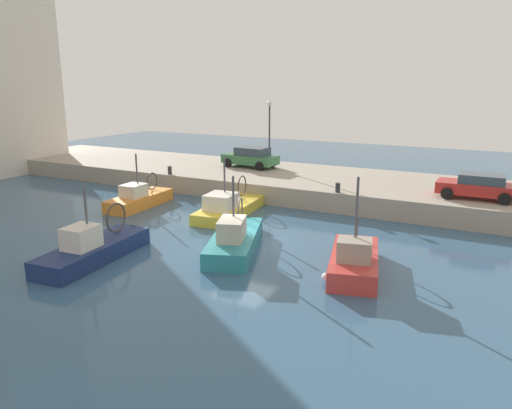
{
  "coord_description": "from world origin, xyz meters",
  "views": [
    {
      "loc": [
        -18.85,
        -10.7,
        7.33
      ],
      "look_at": [
        2.62,
        0.78,
        1.2
      ],
      "focal_mm": 34.19,
      "sensor_mm": 36.0,
      "label": 1
    }
  ],
  "objects_px": {
    "fishing_boat_teal": "(236,245)",
    "fishing_boat_navy": "(100,255)",
    "fishing_boat_yellow": "(233,210)",
    "parked_car_green": "(251,157)",
    "mooring_bollard_north": "(170,170)",
    "mooring_bollard_mid": "(338,188)",
    "quay_streetlamp": "(269,123)",
    "fishing_boat_orange": "(143,203)",
    "fishing_boat_red": "(354,266)",
    "parked_car_red": "(478,186)"
  },
  "relations": [
    {
      "from": "fishing_boat_navy",
      "to": "quay_streetlamp",
      "type": "xyz_separation_m",
      "value": [
        17.6,
        0.66,
        4.33
      ]
    },
    {
      "from": "fishing_boat_yellow",
      "to": "parked_car_green",
      "type": "xyz_separation_m",
      "value": [
        7.89,
        3.17,
        1.82
      ]
    },
    {
      "from": "fishing_boat_yellow",
      "to": "quay_streetlamp",
      "type": "height_order",
      "value": "quay_streetlamp"
    },
    {
      "from": "fishing_boat_red",
      "to": "mooring_bollard_north",
      "type": "bearing_deg",
      "value": 62.61
    },
    {
      "from": "fishing_boat_teal",
      "to": "fishing_boat_yellow",
      "type": "distance_m",
      "value": 6.17
    },
    {
      "from": "fishing_boat_orange",
      "to": "parked_car_green",
      "type": "distance_m",
      "value": 9.6
    },
    {
      "from": "fishing_boat_teal",
      "to": "fishing_boat_orange",
      "type": "xyz_separation_m",
      "value": [
        4.07,
        9.0,
        -0.01
      ]
    },
    {
      "from": "fishing_boat_teal",
      "to": "parked_car_red",
      "type": "relative_size",
      "value": 1.61
    },
    {
      "from": "fishing_boat_navy",
      "to": "quay_streetlamp",
      "type": "bearing_deg",
      "value": 2.16
    },
    {
      "from": "fishing_boat_orange",
      "to": "parked_car_red",
      "type": "xyz_separation_m",
      "value": [
        6.0,
        -18.23,
        1.78
      ]
    },
    {
      "from": "fishing_boat_yellow",
      "to": "mooring_bollard_mid",
      "type": "xyz_separation_m",
      "value": [
        2.78,
        -5.31,
        1.34
      ]
    },
    {
      "from": "fishing_boat_teal",
      "to": "mooring_bollard_north",
      "type": "relative_size",
      "value": 12.0
    },
    {
      "from": "mooring_bollard_mid",
      "to": "parked_car_red",
      "type": "bearing_deg",
      "value": -74.08
    },
    {
      "from": "fishing_boat_navy",
      "to": "mooring_bollard_north",
      "type": "xyz_separation_m",
      "value": [
        11.95,
        5.45,
        1.35
      ]
    },
    {
      "from": "fishing_boat_teal",
      "to": "fishing_boat_yellow",
      "type": "relative_size",
      "value": 0.94
    },
    {
      "from": "parked_car_green",
      "to": "fishing_boat_navy",
      "type": "bearing_deg",
      "value": -173.57
    },
    {
      "from": "fishing_boat_teal",
      "to": "parked_car_green",
      "type": "xyz_separation_m",
      "value": [
        13.13,
        6.43,
        1.83
      ]
    },
    {
      "from": "mooring_bollard_north",
      "to": "quay_streetlamp",
      "type": "xyz_separation_m",
      "value": [
        5.65,
        -4.78,
        2.98
      ]
    },
    {
      "from": "mooring_bollard_north",
      "to": "mooring_bollard_mid",
      "type": "bearing_deg",
      "value": -90.0
    },
    {
      "from": "fishing_boat_teal",
      "to": "fishing_boat_orange",
      "type": "distance_m",
      "value": 9.88
    },
    {
      "from": "fishing_boat_orange",
      "to": "parked_car_red",
      "type": "height_order",
      "value": "fishing_boat_orange"
    },
    {
      "from": "fishing_boat_yellow",
      "to": "mooring_bollard_north",
      "type": "bearing_deg",
      "value": 67.42
    },
    {
      "from": "fishing_boat_navy",
      "to": "fishing_boat_yellow",
      "type": "bearing_deg",
      "value": -7.73
    },
    {
      "from": "fishing_boat_orange",
      "to": "fishing_boat_red",
      "type": "distance_m",
      "value": 15.1
    },
    {
      "from": "fishing_boat_teal",
      "to": "quay_streetlamp",
      "type": "height_order",
      "value": "quay_streetlamp"
    },
    {
      "from": "fishing_boat_orange",
      "to": "fishing_boat_red",
      "type": "bearing_deg",
      "value": -105.65
    },
    {
      "from": "fishing_boat_red",
      "to": "fishing_boat_navy",
      "type": "xyz_separation_m",
      "value": [
        -3.92,
        10.05,
        0.01
      ]
    },
    {
      "from": "mooring_bollard_north",
      "to": "quay_streetlamp",
      "type": "distance_m",
      "value": 7.98
    },
    {
      "from": "fishing_boat_yellow",
      "to": "fishing_boat_red",
      "type": "bearing_deg",
      "value": -120.79
    },
    {
      "from": "parked_car_red",
      "to": "fishing_boat_orange",
      "type": "bearing_deg",
      "value": 108.23
    },
    {
      "from": "fishing_boat_orange",
      "to": "fishing_boat_red",
      "type": "relative_size",
      "value": 0.99
    },
    {
      "from": "fishing_boat_red",
      "to": "parked_car_green",
      "type": "xyz_separation_m",
      "value": [
        13.14,
        11.97,
        1.84
      ]
    },
    {
      "from": "fishing_boat_orange",
      "to": "mooring_bollard_mid",
      "type": "height_order",
      "value": "fishing_boat_orange"
    },
    {
      "from": "fishing_boat_teal",
      "to": "fishing_boat_red",
      "type": "bearing_deg",
      "value": -90.05
    },
    {
      "from": "fishing_boat_navy",
      "to": "quay_streetlamp",
      "type": "height_order",
      "value": "quay_streetlamp"
    },
    {
      "from": "fishing_boat_red",
      "to": "mooring_bollard_mid",
      "type": "distance_m",
      "value": 8.86
    },
    {
      "from": "parked_car_red",
      "to": "mooring_bollard_north",
      "type": "distance_m",
      "value": 19.29
    },
    {
      "from": "fishing_boat_orange",
      "to": "mooring_bollard_mid",
      "type": "xyz_separation_m",
      "value": [
        3.95,
        -11.05,
        1.35
      ]
    },
    {
      "from": "fishing_boat_navy",
      "to": "parked_car_green",
      "type": "xyz_separation_m",
      "value": [
        17.06,
        1.92,
        1.83
      ]
    },
    {
      "from": "fishing_boat_teal",
      "to": "fishing_boat_yellow",
      "type": "xyz_separation_m",
      "value": [
        5.24,
        3.26,
        0.01
      ]
    },
    {
      "from": "parked_car_green",
      "to": "quay_streetlamp",
      "type": "xyz_separation_m",
      "value": [
        0.54,
        -1.26,
        2.5
      ]
    },
    {
      "from": "fishing_boat_teal",
      "to": "fishing_boat_orange",
      "type": "height_order",
      "value": "fishing_boat_teal"
    },
    {
      "from": "mooring_bollard_mid",
      "to": "quay_streetlamp",
      "type": "xyz_separation_m",
      "value": [
        5.65,
        7.22,
        2.98
      ]
    },
    {
      "from": "fishing_boat_teal",
      "to": "fishing_boat_navy",
      "type": "bearing_deg",
      "value": 131.05
    },
    {
      "from": "quay_streetlamp",
      "to": "fishing_boat_navy",
      "type": "bearing_deg",
      "value": -177.84
    },
    {
      "from": "mooring_bollard_north",
      "to": "parked_car_green",
      "type": "bearing_deg",
      "value": -34.59
    },
    {
      "from": "fishing_boat_yellow",
      "to": "quay_streetlamp",
      "type": "distance_m",
      "value": 9.66
    },
    {
      "from": "fishing_boat_teal",
      "to": "fishing_boat_red",
      "type": "relative_size",
      "value": 1.15
    },
    {
      "from": "fishing_boat_red",
      "to": "parked_car_red",
      "type": "bearing_deg",
      "value": -20.09
    },
    {
      "from": "fishing_boat_teal",
      "to": "fishing_boat_navy",
      "type": "height_order",
      "value": "fishing_boat_teal"
    }
  ]
}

